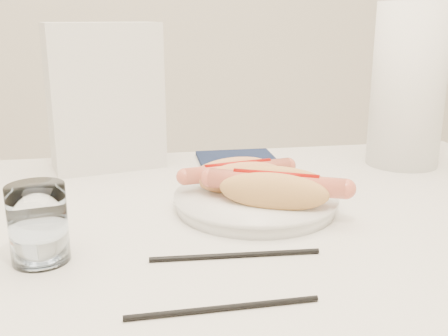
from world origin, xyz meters
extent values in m
cube|color=silver|center=(0.00, 0.00, 0.73)|extent=(1.20, 0.80, 0.04)
cylinder|color=silver|center=(0.54, 0.34, 0.35)|extent=(0.04, 0.04, 0.71)
cylinder|color=white|center=(0.09, 0.05, 0.76)|extent=(0.25, 0.25, 0.02)
ellipsoid|color=#EF9F5F|center=(0.07, 0.07, 0.79)|extent=(0.14, 0.06, 0.05)
ellipsoid|color=#EF9F5F|center=(0.06, 0.10, 0.79)|extent=(0.14, 0.06, 0.05)
ellipsoid|color=#EF9F5F|center=(0.07, 0.09, 0.78)|extent=(0.13, 0.07, 0.02)
cylinder|color=#CE6148|center=(0.07, 0.09, 0.80)|extent=(0.17, 0.06, 0.02)
cylinder|color=#990A05|center=(0.07, 0.09, 0.81)|extent=(0.10, 0.03, 0.01)
ellipsoid|color=tan|center=(0.10, 0.00, 0.79)|extent=(0.15, 0.10, 0.05)
ellipsoid|color=tan|center=(0.11, 0.03, 0.79)|extent=(0.15, 0.10, 0.05)
ellipsoid|color=tan|center=(0.10, 0.01, 0.78)|extent=(0.15, 0.11, 0.03)
cylinder|color=#D6644B|center=(0.10, 0.01, 0.80)|extent=(0.18, 0.11, 0.03)
cylinder|color=#990A05|center=(0.10, 0.01, 0.81)|extent=(0.11, 0.06, 0.01)
cylinder|color=white|center=(-0.19, -0.07, 0.80)|extent=(0.07, 0.07, 0.09)
cylinder|color=black|center=(0.03, -0.10, 0.75)|extent=(0.20, 0.02, 0.01)
cylinder|color=black|center=(-0.01, -0.21, 0.75)|extent=(0.19, 0.01, 0.01)
cube|color=silver|center=(-0.13, 0.32, 0.88)|extent=(0.21, 0.15, 0.26)
cube|color=#121D3B|center=(0.11, 0.30, 0.75)|extent=(0.15, 0.15, 0.01)
cylinder|color=white|center=(0.41, 0.24, 0.90)|extent=(0.15, 0.15, 0.29)
camera|label=1|loc=(-0.09, -0.65, 1.02)|focal=42.51mm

